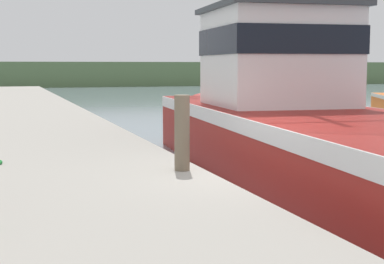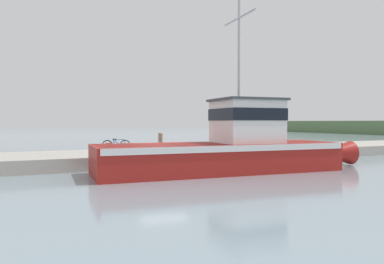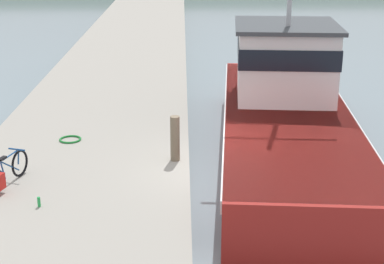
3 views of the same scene
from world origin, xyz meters
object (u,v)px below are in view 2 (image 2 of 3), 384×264
Objects in this scene: bicycle_touring at (114,145)px; water_bottle_on_curb at (101,150)px; fishing_boat_main at (231,147)px; mooring_post at (160,144)px.

water_bottle_on_curb is at bearing -26.06° from bicycle_touring.
fishing_boat_main is 4.19m from mooring_post.
mooring_post is 5.35× the size of water_bottle_on_curb.
bicycle_touring is at bearing 136.34° from water_bottle_on_curb.
fishing_boat_main is 8.64× the size of bicycle_touring.
bicycle_touring is 7.65× the size of water_bottle_on_curb.
fishing_boat_main reaches higher than bicycle_touring.
fishing_boat_main is at bearing 38.12° from mooring_post.
fishing_boat_main is 8.18m from water_bottle_on_curb.
bicycle_touring is at bearing -157.35° from mooring_post.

